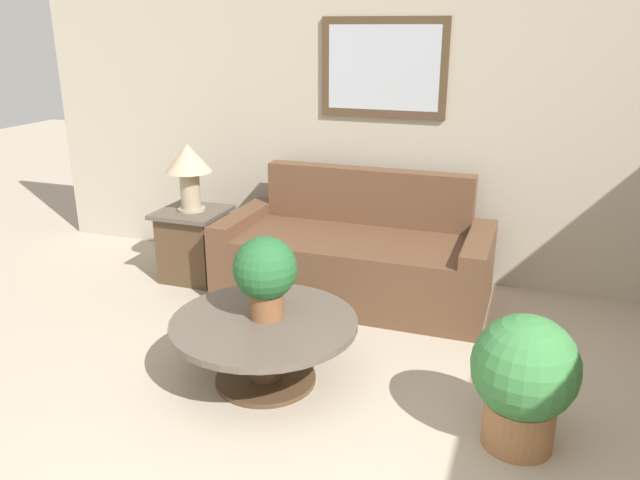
# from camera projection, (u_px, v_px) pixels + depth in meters

# --- Properties ---
(wall_back) EXTENTS (7.49, 0.09, 2.60)m
(wall_back) POSITION_uv_depth(u_px,v_px,m) (451.00, 122.00, 4.88)
(wall_back) COLOR #B2A893
(wall_back) RESTS_ON ground_plane
(couch_main) EXTENTS (2.05, 0.94, 0.94)m
(couch_main) POSITION_uv_depth(u_px,v_px,m) (355.00, 258.00, 4.85)
(couch_main) COLOR brown
(couch_main) RESTS_ON ground_plane
(coffee_table) EXTENTS (1.09, 1.09, 0.41)m
(coffee_table) POSITION_uv_depth(u_px,v_px,m) (264.00, 337.00, 3.64)
(coffee_table) COLOR #4C3823
(coffee_table) RESTS_ON ground_plane
(side_table) EXTENTS (0.53, 0.53, 0.59)m
(side_table) POSITION_uv_depth(u_px,v_px,m) (194.00, 244.00, 5.19)
(side_table) COLOR #4C3823
(side_table) RESTS_ON ground_plane
(table_lamp) EXTENTS (0.37, 0.37, 0.54)m
(table_lamp) POSITION_uv_depth(u_px,v_px,m) (189.00, 166.00, 4.97)
(table_lamp) COLOR tan
(table_lamp) RESTS_ON side_table
(potted_plant_on_table) EXTENTS (0.37, 0.37, 0.49)m
(potted_plant_on_table) POSITION_uv_depth(u_px,v_px,m) (265.00, 272.00, 3.56)
(potted_plant_on_table) COLOR brown
(potted_plant_on_table) RESTS_ON coffee_table
(potted_plant_floor) EXTENTS (0.53, 0.53, 0.70)m
(potted_plant_floor) POSITION_uv_depth(u_px,v_px,m) (524.00, 377.00, 3.05)
(potted_plant_floor) COLOR #9E6B42
(potted_plant_floor) RESTS_ON ground_plane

